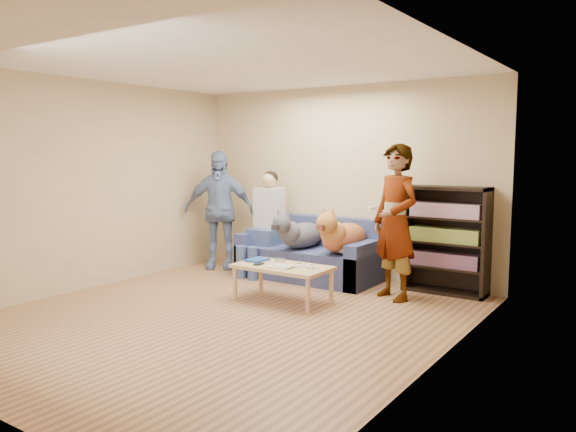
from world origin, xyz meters
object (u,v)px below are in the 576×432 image
Objects in this scene: person_standing_left at (219,210)px; sofa at (310,257)px; coffee_table at (283,269)px; person_standing_right at (395,222)px; notebook_blue at (257,260)px; person_seated at (265,219)px; camera_silver at (280,260)px; dog_tan at (341,236)px; bookshelf at (446,238)px; dog_gray at (299,233)px.

person_standing_left is 1.58m from sofa.
sofa is at bearing 107.85° from coffee_table.
person_standing_right is 1.41m from coffee_table.
person_seated is (-0.65, 1.04, 0.34)m from notebook_blue.
person_standing_left is 6.64× the size of notebook_blue.
notebook_blue is 0.24× the size of coffee_table.
sofa reaches higher than camera_silver.
notebook_blue is 1.27m from person_seated.
coffee_table is (1.05, -1.09, -0.40)m from person_seated.
dog_tan is 0.90× the size of bookshelf.
person_standing_left is 1.79m from notebook_blue.
person_standing_left is 1.99m from camera_silver.
notebook_blue is 0.41m from coffee_table.
person_seated is at bearing 134.04° from coffee_table.
person_standing_left is 1.57× the size of coffee_table.
coffee_table is (0.12, -0.12, -0.07)m from camera_silver.
person_standing_left is 1.18× the size of person_seated.
person_standing_right reaches higher than camera_silver.
bookshelf is at bearing 12.57° from dog_gray.
dog_gray is at bearing -5.25° from person_seated.
dog_gray reaches higher than camera_silver.
notebook_blue is 2.30m from bookshelf.
coffee_table is (1.85, -1.02, -0.49)m from person_standing_left.
sofa is 1.73× the size of coffee_table.
person_seated is at bearing 178.59° from dog_tan.
person_standing_right is at bearing -15.16° from dog_tan.
person_seated is at bearing -24.98° from person_standing_left.
notebook_blue is (-1.41, -0.78, -0.47)m from person_standing_right.
dog_gray is (-1.46, 0.20, -0.28)m from person_standing_right.
person_seated reaches higher than dog_gray.
person_standing_left is 1.41m from dog_gray.
person_seated is at bearing -171.67° from bookshelf.
person_seated reaches higher than bookshelf.
person_standing_right is 2.87m from person_standing_left.
dog_gray is at bearing -161.42° from person_standing_right.
person_seated reaches higher than notebook_blue.
person_standing_right is 6.95× the size of notebook_blue.
camera_silver reaches higher than notebook_blue.
person_seated is 1.34× the size of coffee_table.
camera_silver is 0.06× the size of sofa.
person_standing_right is at bearing 29.02° from notebook_blue.
sofa is 1.86m from bookshelf.
bookshelf is (1.81, 1.40, 0.25)m from notebook_blue.
dog_tan is at bearing 72.42° from camera_silver.
sofa is (0.01, 1.16, -0.15)m from notebook_blue.
notebook_blue is 1.17m from sofa.
coffee_table is at bearing -114.13° from person_standing_right.
camera_silver is at bearing -69.90° from dog_gray.
dog_gray is 1.16m from coffee_table.
person_standing_left is 1.39× the size of dog_gray.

